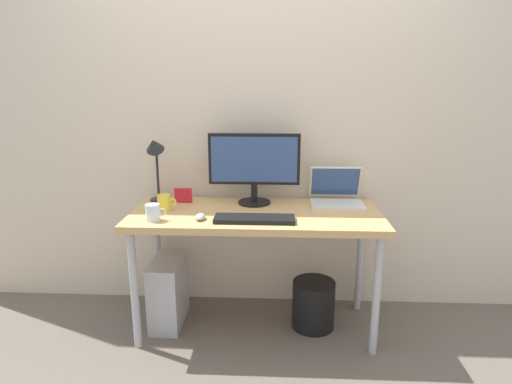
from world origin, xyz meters
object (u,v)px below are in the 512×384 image
(monitor, at_px, (254,164))
(laptop, at_px, (336,195))
(desk_lamp, at_px, (155,155))
(coffee_mug, at_px, (164,203))
(mouse, at_px, (200,217))
(glass_cup, at_px, (153,212))
(computer_tower, at_px, (168,292))
(keyboard, at_px, (254,219))
(desk, at_px, (256,223))
(photo_frame, at_px, (183,195))
(wastebasket, at_px, (313,304))

(monitor, relative_size, laptop, 1.74)
(desk_lamp, relative_size, coffee_mug, 3.81)
(mouse, bearing_deg, glass_cup, -174.20)
(glass_cup, relative_size, computer_tower, 0.27)
(computer_tower, bearing_deg, keyboard, -18.48)
(monitor, xyz_separation_m, coffee_mug, (-0.52, -0.18, -0.20))
(keyboard, relative_size, computer_tower, 1.05)
(desk, relative_size, photo_frame, 13.26)
(monitor, distance_m, mouse, 0.50)
(coffee_mug, distance_m, glass_cup, 0.19)
(laptop, relative_size, wastebasket, 1.07)
(desk_lamp, height_order, keyboard, desk_lamp)
(coffee_mug, bearing_deg, mouse, -34.26)
(laptop, height_order, coffee_mug, laptop)
(mouse, height_order, photo_frame, photo_frame)
(monitor, relative_size, computer_tower, 1.33)
(computer_tower, bearing_deg, mouse, -35.03)
(laptop, bearing_deg, desk, -157.88)
(keyboard, height_order, coffee_mug, coffee_mug)
(desk, bearing_deg, laptop, 22.12)
(desk, bearing_deg, photo_frame, 159.02)
(desk_lamp, height_order, computer_tower, desk_lamp)
(keyboard, xyz_separation_m, computer_tower, (-0.55, 0.18, -0.55))
(desk_lamp, xyz_separation_m, glass_cup, (0.07, -0.37, -0.26))
(photo_frame, bearing_deg, laptop, 1.24)
(monitor, bearing_deg, keyboard, -86.72)
(laptop, xyz_separation_m, wastebasket, (-0.14, -0.19, -0.65))
(computer_tower, bearing_deg, laptop, 10.13)
(monitor, height_order, desk_lamp, monitor)
(desk, distance_m, wastebasket, 0.63)
(desk, relative_size, wastebasket, 4.86)
(glass_cup, bearing_deg, coffee_mug, 85.60)
(photo_frame, bearing_deg, wastebasket, -11.54)
(glass_cup, bearing_deg, monitor, 34.35)
(glass_cup, bearing_deg, computer_tower, 88.48)
(desk, xyz_separation_m, wastebasket, (0.35, 0.01, -0.53))
(wastebasket, bearing_deg, mouse, -165.23)
(coffee_mug, height_order, computer_tower, coffee_mug)
(laptop, bearing_deg, computer_tower, -169.87)
(desk_lamp, relative_size, computer_tower, 1.02)
(desk, height_order, coffee_mug, coffee_mug)
(photo_frame, xyz_separation_m, wastebasket, (0.82, -0.17, -0.64))
(keyboard, bearing_deg, monitor, 93.28)
(laptop, xyz_separation_m, glass_cup, (-1.04, -0.39, -0.01))
(desk, height_order, wastebasket, desk)
(keyboard, height_order, computer_tower, keyboard)
(photo_frame, bearing_deg, glass_cup, -103.80)
(keyboard, relative_size, wastebasket, 1.47)
(laptop, relative_size, computer_tower, 0.76)
(coffee_mug, relative_size, glass_cup, 0.98)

